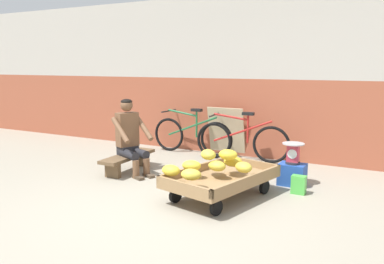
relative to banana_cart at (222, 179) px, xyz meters
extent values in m
plane|color=gray|center=(-0.50, -0.87, -0.24)|extent=(80.00, 80.00, 0.00)
cube|color=#A35138|center=(-0.50, 2.48, 0.46)|extent=(16.00, 0.30, 1.41)
cube|color=#B7B2A8|center=(-0.50, 2.48, 1.91)|extent=(16.00, 0.30, 1.49)
cube|color=#99754C|center=(0.00, 0.00, -0.01)|extent=(1.15, 1.60, 0.05)
cube|color=#99754C|center=(-0.39, 0.09, 0.07)|extent=(0.37, 1.41, 0.10)
cube|color=#99754C|center=(0.39, -0.09, 0.07)|extent=(0.37, 1.41, 0.10)
cube|color=#99754C|center=(0.16, 0.68, 0.07)|extent=(0.83, 0.23, 0.10)
cube|color=#99754C|center=(-0.16, -0.68, 0.07)|extent=(0.83, 0.23, 0.10)
cylinder|color=black|center=(-0.19, 0.56, -0.15)|extent=(0.09, 0.19, 0.18)
cylinder|color=black|center=(0.42, 0.42, -0.15)|extent=(0.09, 0.19, 0.18)
cylinder|color=black|center=(-0.42, -0.42, -0.15)|extent=(0.09, 0.19, 0.18)
cylinder|color=black|center=(0.19, -0.56, -0.15)|extent=(0.09, 0.19, 0.18)
ellipsoid|color=gold|center=(-0.43, -0.51, 0.18)|extent=(0.27, 0.23, 0.13)
ellipsoid|color=yellow|center=(-0.32, -0.20, 0.18)|extent=(0.27, 0.22, 0.13)
ellipsoid|color=gold|center=(-0.04, -0.07, 0.18)|extent=(0.28, 0.24, 0.13)
ellipsoid|color=gold|center=(0.28, 0.03, 0.18)|extent=(0.30, 0.28, 0.13)
ellipsoid|color=gold|center=(-0.13, -0.56, 0.18)|extent=(0.26, 0.21, 0.13)
ellipsoid|color=gold|center=(0.05, 0.23, 0.18)|extent=(0.28, 0.24, 0.13)
ellipsoid|color=gold|center=(0.05, 0.07, 0.31)|extent=(0.26, 0.20, 0.13)
ellipsoid|color=gold|center=(-0.17, -0.02, 0.30)|extent=(0.30, 0.30, 0.13)
cube|color=brown|center=(-1.80, 0.46, 0.00)|extent=(0.33, 1.11, 0.05)
cube|color=brown|center=(-1.81, 0.84, -0.13)|extent=(0.24, 0.09, 0.22)
cube|color=brown|center=(-1.79, 0.07, -0.13)|extent=(0.24, 0.09, 0.22)
cylinder|color=brown|center=(-1.40, 0.38, -0.11)|extent=(0.10, 0.10, 0.27)
cube|color=#4C3D2D|center=(-1.35, 0.35, -0.22)|extent=(0.24, 0.17, 0.04)
cylinder|color=#232328|center=(-1.58, 0.46, 0.08)|extent=(0.42, 0.28, 0.13)
cylinder|color=brown|center=(-1.47, 0.21, -0.11)|extent=(0.10, 0.10, 0.27)
cube|color=#4C3D2D|center=(-1.42, 0.19, -0.22)|extent=(0.24, 0.17, 0.04)
cylinder|color=#232328|center=(-1.66, 0.30, 0.08)|extent=(0.42, 0.28, 0.13)
cube|color=#232328|center=(-1.80, 0.46, 0.10)|extent=(0.31, 0.35, 0.14)
cube|color=brown|center=(-1.80, 0.46, 0.43)|extent=(0.29, 0.37, 0.52)
cylinder|color=brown|center=(-1.57, 0.58, 0.46)|extent=(0.46, 0.26, 0.36)
cylinder|color=brown|center=(-1.74, 0.21, 0.46)|extent=(0.46, 0.26, 0.36)
sphere|color=brown|center=(-1.80, 0.46, 0.80)|extent=(0.19, 0.19, 0.19)
ellipsoid|color=black|center=(-1.80, 0.46, 0.86)|extent=(0.17, 0.17, 0.09)
cube|color=#234CA8|center=(0.64, 0.97, -0.09)|extent=(0.36, 0.28, 0.30)
cylinder|color=#28282D|center=(0.64, 0.97, 0.07)|extent=(0.20, 0.20, 0.03)
cube|color=#C6384C|center=(0.64, 0.97, 0.21)|extent=(0.16, 0.10, 0.24)
cylinder|color=white|center=(0.64, 0.92, 0.21)|extent=(0.13, 0.01, 0.13)
cylinder|color=#B2B5BA|center=(0.64, 0.97, 0.34)|extent=(0.30, 0.30, 0.01)
torus|color=black|center=(-2.04, 2.07, 0.08)|extent=(0.64, 0.06, 0.64)
torus|color=black|center=(-1.02, 2.04, 0.08)|extent=(0.64, 0.06, 0.64)
cylinder|color=#236B3D|center=(-1.53, 2.05, 0.28)|extent=(1.03, 0.06, 0.43)
cylinder|color=#236B3D|center=(-1.43, 2.05, 0.32)|extent=(0.04, 0.04, 0.48)
cylinder|color=#236B3D|center=(-1.73, 2.06, 0.52)|extent=(0.62, 0.05, 0.12)
cube|color=black|center=(-1.43, 2.05, 0.59)|extent=(0.20, 0.10, 0.05)
cylinder|color=black|center=(-2.04, 2.07, 0.54)|extent=(0.04, 0.48, 0.03)
torus|color=black|center=(-1.00, 1.92, 0.08)|extent=(0.64, 0.12, 0.64)
torus|color=black|center=(0.01, 2.03, 0.08)|extent=(0.64, 0.12, 0.64)
cylinder|color=#AD231E|center=(-0.50, 1.97, 0.28)|extent=(1.03, 0.15, 0.43)
cylinder|color=#AD231E|center=(-0.40, 1.98, 0.32)|extent=(0.04, 0.04, 0.48)
cylinder|color=#AD231E|center=(-0.70, 1.95, 0.52)|extent=(0.61, 0.10, 0.12)
cube|color=black|center=(-0.40, 1.98, 0.59)|extent=(0.21, 0.12, 0.05)
cylinder|color=black|center=(-1.00, 1.92, 0.54)|extent=(0.08, 0.48, 0.03)
cube|color=#C6B289|center=(-0.92, 2.26, 0.20)|extent=(0.70, 0.20, 0.89)
cube|color=green|center=(0.81, 0.63, -0.12)|extent=(0.18, 0.12, 0.24)
camera|label=1|loc=(1.95, -4.40, 1.42)|focal=37.23mm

